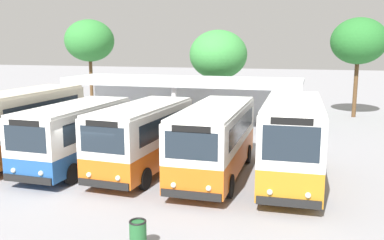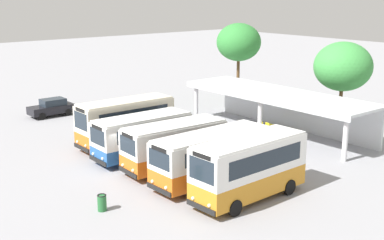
{
  "view_description": "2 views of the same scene",
  "coord_description": "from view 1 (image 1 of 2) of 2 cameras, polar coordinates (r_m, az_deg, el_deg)",
  "views": [
    {
      "loc": [
        8.2,
        -14.72,
        5.71
      ],
      "look_at": [
        1.63,
        7.69,
        1.52
      ],
      "focal_mm": 38.93,
      "sensor_mm": 36.0,
      "label": 1
    },
    {
      "loc": [
        26.38,
        -17.06,
        11.34
      ],
      "look_at": [
        -0.65,
        4.99,
        2.58
      ],
      "focal_mm": 48.39,
      "sensor_mm": 36.0,
      "label": 2
    }
  ],
  "objects": [
    {
      "name": "waiting_chair_middle_seat",
      "position": [
        29.94,
        -1.41,
        0.2
      ],
      "size": [
        0.46,
        0.46,
        0.86
      ],
      "color": "slate",
      "rests_on": "ground"
    },
    {
      "name": "city_bus_nearest_orange",
      "position": [
        22.55,
        -21.82,
        -0.23
      ],
      "size": [
        2.42,
        7.47,
        3.49
      ],
      "color": "black",
      "rests_on": "ground"
    },
    {
      "name": "roadside_tree_west_of_canopy",
      "position": [
        40.82,
        -13.86,
        10.49
      ],
      "size": [
        4.59,
        4.59,
        8.11
      ],
      "color": "brown",
      "rests_on": "ground"
    },
    {
      "name": "city_bus_middle_cream",
      "position": [
        18.91,
        -6.74,
        -2.09
      ],
      "size": [
        2.65,
        7.11,
        3.09
      ],
      "color": "black",
      "rests_on": "ground"
    },
    {
      "name": "roadside_tree_behind_canopy",
      "position": [
        37.08,
        3.62,
        8.91
      ],
      "size": [
        5.07,
        5.07,
        7.07
      ],
      "color": "brown",
      "rests_on": "ground"
    },
    {
      "name": "roadside_tree_east_of_canopy",
      "position": [
        35.71,
        21.86,
        9.98
      ],
      "size": [
        4.29,
        4.29,
        7.88
      ],
      "color": "brown",
      "rests_on": "ground"
    },
    {
      "name": "waiting_chair_fifth_seat",
      "position": [
        29.65,
        0.82,
        0.11
      ],
      "size": [
        0.46,
        0.46,
        0.86
      ],
      "color": "slate",
      "rests_on": "ground"
    },
    {
      "name": "waiting_chair_end_by_column",
      "position": [
        30.28,
        -3.59,
        0.3
      ],
      "size": [
        0.46,
        0.46,
        0.86
      ],
      "color": "slate",
      "rests_on": "ground"
    },
    {
      "name": "litter_bin_apron",
      "position": [
        12.2,
        -7.41,
        -15.41
      ],
      "size": [
        0.49,
        0.49,
        0.9
      ],
      "color": "#266633",
      "rests_on": "ground"
    },
    {
      "name": "terminal_canopy",
      "position": [
        31.03,
        -0.98,
        4.43
      ],
      "size": [
        17.11,
        4.88,
        3.4
      ],
      "color": "silver",
      "rests_on": "ground"
    },
    {
      "name": "city_bus_fifth_blue",
      "position": [
        17.61,
        13.55,
        -2.49
      ],
      "size": [
        2.57,
        7.34,
        3.52
      ],
      "color": "black",
      "rests_on": "ground"
    },
    {
      "name": "ground_plane",
      "position": [
        17.79,
        -12.25,
        -8.77
      ],
      "size": [
        180.0,
        180.0,
        0.0
      ],
      "primitive_type": "plane",
      "color": "#939399"
    },
    {
      "name": "city_bus_second_in_row",
      "position": [
        20.16,
        -15.67,
        -1.75
      ],
      "size": [
        2.53,
        7.08,
        3.01
      ],
      "color": "black",
      "rests_on": "ground"
    },
    {
      "name": "waiting_chair_fourth_seat",
      "position": [
        29.72,
        -0.34,
        0.13
      ],
      "size": [
        0.46,
        0.46,
        0.86
      ],
      "color": "slate",
      "rests_on": "ground"
    },
    {
      "name": "city_bus_fourth_amber",
      "position": [
        18.21,
        3.2,
        -2.45
      ],
      "size": [
        2.53,
        8.06,
        3.11
      ],
      "color": "black",
      "rests_on": "ground"
    },
    {
      "name": "waiting_chair_second_from_end",
      "position": [
        30.21,
        -2.43,
        0.29
      ],
      "size": [
        0.46,
        0.46,
        0.86
      ],
      "color": "slate",
      "rests_on": "ground"
    }
  ]
}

